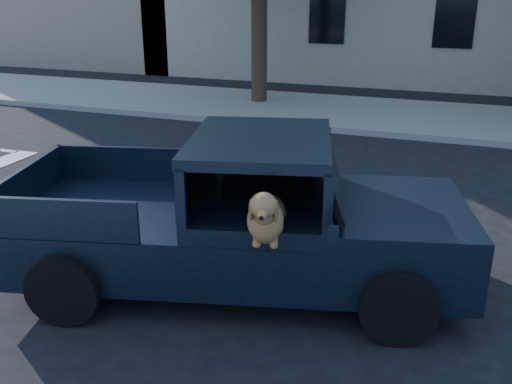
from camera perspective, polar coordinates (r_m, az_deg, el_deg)
ground at (r=6.82m, az=5.19°, el=-9.59°), size 120.00×120.00×0.00m
far_sidewalk at (r=15.37m, az=14.11°, el=7.33°), size 60.00×4.00×0.15m
lane_stripes at (r=9.77m, az=21.88°, el=-1.46°), size 21.60×0.14×0.01m
pickup_truck at (r=6.62m, az=-2.41°, el=-4.51°), size 5.38×3.18×1.81m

